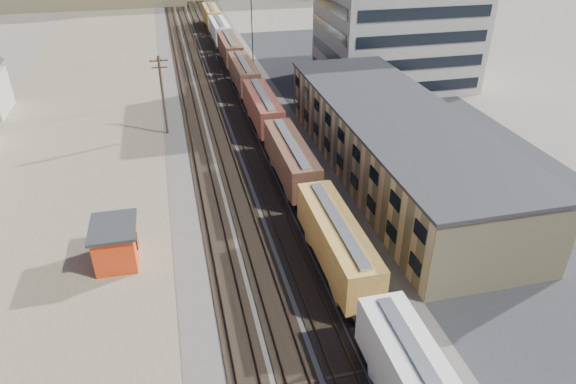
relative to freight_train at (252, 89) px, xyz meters
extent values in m
plane|color=#6B6356|center=(-3.80, -48.45, -2.79)|extent=(300.00, 300.00, 0.00)
cube|color=#4C4742|center=(-3.80, 1.55, -2.76)|extent=(18.00, 200.00, 0.06)
cube|color=#6F634C|center=(-23.80, -8.45, -2.78)|extent=(24.00, 180.00, 0.03)
cube|color=#232326|center=(18.20, -13.45, -2.77)|extent=(26.00, 120.00, 0.04)
cube|color=black|center=(-8.80, 1.55, -2.69)|extent=(2.60, 200.00, 0.08)
cube|color=#38281E|center=(-9.52, 1.55, -2.57)|extent=(0.08, 200.00, 0.16)
cube|color=#38281E|center=(-8.08, 1.55, -2.57)|extent=(0.08, 200.00, 0.16)
cube|color=black|center=(-5.80, 1.55, -2.69)|extent=(2.60, 200.00, 0.08)
cube|color=#38281E|center=(-6.52, 1.55, -2.57)|extent=(0.08, 200.00, 0.16)
cube|color=#38281E|center=(-5.08, 1.55, -2.57)|extent=(0.08, 200.00, 0.16)
cube|color=black|center=(-2.80, 1.55, -2.69)|extent=(2.60, 200.00, 0.08)
cube|color=#38281E|center=(-3.52, 1.55, -2.57)|extent=(0.08, 200.00, 0.16)
cube|color=#38281E|center=(-2.08, 1.55, -2.57)|extent=(0.08, 200.00, 0.16)
cube|color=black|center=(0.00, 1.55, -2.69)|extent=(2.60, 200.00, 0.08)
cube|color=#38281E|center=(-0.72, 1.55, -2.57)|extent=(0.08, 200.00, 0.16)
cube|color=#38281E|center=(0.72, 1.55, -2.57)|extent=(0.08, 200.00, 0.16)
cube|color=black|center=(0.00, -48.12, -2.04)|extent=(2.20, 2.20, 0.90)
cube|color=#B7B7B2|center=(0.00, -53.20, 1.89)|extent=(0.90, 12.32, 0.16)
cube|color=black|center=(0.00, -43.08, -2.04)|extent=(2.20, 2.20, 0.90)
cube|color=black|center=(0.00, -32.92, -2.04)|extent=(2.20, 2.20, 0.90)
cube|color=#B88030|center=(0.00, -38.00, 0.11)|extent=(3.00, 13.34, 3.40)
cube|color=#B7B7B2|center=(0.00, -38.00, 1.89)|extent=(0.90, 12.33, 0.16)
cube|color=black|center=(0.00, -27.88, -2.04)|extent=(2.20, 2.20, 0.90)
cube|color=black|center=(0.00, -17.73, -2.04)|extent=(2.20, 2.20, 0.90)
cube|color=#4D3021|center=(0.00, -22.80, 0.11)|extent=(3.00, 13.34, 3.40)
cube|color=#B7B7B2|center=(0.00, -22.80, 1.89)|extent=(0.90, 12.32, 0.16)
cube|color=black|center=(0.00, -12.68, -2.04)|extent=(2.20, 2.20, 0.90)
cube|color=black|center=(0.00, -2.52, -2.04)|extent=(2.20, 2.20, 0.90)
cube|color=maroon|center=(0.00, -7.60, 0.11)|extent=(3.00, 13.34, 3.40)
cube|color=#B7B7B2|center=(0.00, -7.60, 1.89)|extent=(0.90, 12.33, 0.16)
cube|color=black|center=(0.00, 2.52, -2.04)|extent=(2.20, 2.20, 0.90)
cube|color=black|center=(0.00, 12.68, -2.04)|extent=(2.20, 2.20, 0.90)
cube|color=#4D3021|center=(0.00, 7.60, 0.11)|extent=(3.00, 13.34, 3.40)
cube|color=#B7B7B2|center=(0.00, 7.60, 1.89)|extent=(0.90, 12.33, 0.16)
cube|color=black|center=(0.00, 17.73, -2.04)|extent=(2.20, 2.20, 0.90)
cube|color=black|center=(0.00, 27.88, -2.04)|extent=(2.20, 2.20, 0.90)
cube|color=#4D3021|center=(0.00, 22.80, 0.11)|extent=(3.00, 13.34, 3.40)
cube|color=#B7B7B2|center=(0.00, 22.80, 1.89)|extent=(0.90, 12.32, 0.16)
cube|color=black|center=(0.00, 32.92, -2.04)|extent=(2.20, 2.20, 0.90)
cube|color=black|center=(0.00, 43.07, -2.04)|extent=(2.20, 2.20, 0.90)
cube|color=silver|center=(0.00, 38.00, 0.11)|extent=(3.00, 13.34, 3.40)
cube|color=#B7B7B2|center=(0.00, 38.00, 1.89)|extent=(0.90, 12.32, 0.16)
cube|color=black|center=(0.00, 48.12, -2.04)|extent=(2.20, 2.20, 0.90)
cube|color=black|center=(0.00, 58.27, -2.04)|extent=(2.20, 2.20, 0.90)
cube|color=#B88030|center=(0.00, 53.20, 0.11)|extent=(3.00, 13.34, 3.40)
cube|color=#B7B7B2|center=(0.00, 53.20, 1.89)|extent=(0.90, 12.32, 0.16)
cube|color=tan|center=(11.20, -23.45, 0.71)|extent=(12.00, 40.00, 7.00)
cube|color=#2D2D30|center=(11.20, -23.45, 4.31)|extent=(12.40, 40.40, 0.30)
cube|color=black|center=(5.15, -23.45, -0.59)|extent=(0.12, 36.00, 1.20)
cube|color=black|center=(5.15, -23.45, 2.41)|extent=(0.12, 36.00, 1.20)
cube|color=#9E998E|center=(24.20, 6.55, 6.21)|extent=(22.00, 18.00, 18.00)
cube|color=black|center=(13.15, 6.55, 6.21)|extent=(0.12, 16.00, 16.00)
cube|color=black|center=(24.20, -2.50, 6.21)|extent=(20.00, 0.12, 16.00)
cylinder|color=#382619|center=(-12.30, -6.45, 2.21)|extent=(0.32, 0.32, 10.00)
cube|color=#382619|center=(-12.30, -6.45, 6.61)|extent=(2.20, 0.14, 0.14)
cube|color=#382619|center=(-12.30, -6.45, 5.81)|extent=(1.90, 0.14, 0.14)
cylinder|color=black|center=(-11.70, -6.45, 6.76)|extent=(0.08, 0.08, 0.22)
cylinder|color=black|center=(2.20, 11.55, 6.21)|extent=(0.16, 0.16, 18.00)
cube|color=red|center=(-17.23, -32.64, -1.16)|extent=(3.31, 4.38, 3.26)
cube|color=#2D2D30|center=(-17.23, -32.64, 0.57)|extent=(3.75, 4.82, 0.27)
cube|color=black|center=(-15.55, -32.66, -1.06)|extent=(0.12, 1.09, 1.09)
imported|color=navy|center=(18.24, 2.42, -2.02)|extent=(6.07, 5.31, 1.56)
imported|color=silver|center=(25.07, 0.25, -1.94)|extent=(3.11, 5.33, 1.70)
camera|label=1|loc=(-11.51, -69.33, 23.64)|focal=32.00mm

